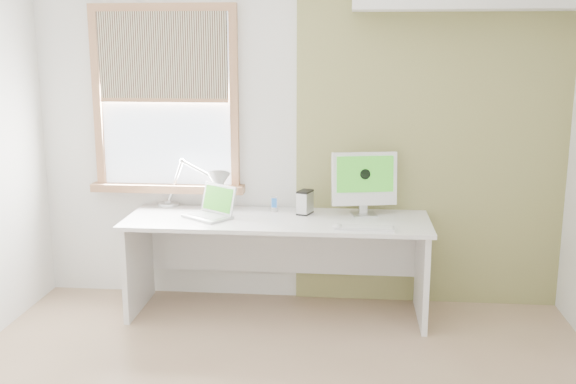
# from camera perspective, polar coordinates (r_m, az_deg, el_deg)

# --- Properties ---
(room) EXTENTS (4.04, 3.54, 2.64)m
(room) POSITION_cam_1_polar(r_m,az_deg,el_deg) (3.37, -1.69, 1.19)
(room) COLOR tan
(room) RESTS_ON ground
(accent_wall) EXTENTS (2.00, 0.02, 2.60)m
(accent_wall) POSITION_cam_1_polar(r_m,az_deg,el_deg) (5.09, 12.06, 4.73)
(accent_wall) COLOR #919656
(accent_wall) RESTS_ON room
(window) EXTENTS (1.20, 0.14, 1.42)m
(window) POSITION_cam_1_polar(r_m,az_deg,el_deg) (5.20, -10.43, 7.66)
(window) COLOR #AD7751
(window) RESTS_ON room
(desk) EXTENTS (2.20, 0.70, 0.73)m
(desk) POSITION_cam_1_polar(r_m,az_deg,el_deg) (4.95, -0.85, -4.27)
(desk) COLOR white
(desk) RESTS_ON room
(desk_lamp) EXTENTS (0.64, 0.38, 0.38)m
(desk_lamp) POSITION_cam_1_polar(r_m,az_deg,el_deg) (5.06, -6.74, 0.62)
(desk_lamp) COLOR silver
(desk_lamp) RESTS_ON desk
(laptop) EXTENTS (0.42, 0.40, 0.23)m
(laptop) POSITION_cam_1_polar(r_m,az_deg,el_deg) (4.91, -6.49, -1.46)
(laptop) COLOR silver
(laptop) RESTS_ON desk
(phone_dock) EXTENTS (0.07, 0.07, 0.12)m
(phone_dock) POSITION_cam_1_polar(r_m,az_deg,el_deg) (5.04, -1.18, -1.30)
(phone_dock) COLOR silver
(phone_dock) RESTS_ON desk
(external_drive) EXTENTS (0.13, 0.16, 0.18)m
(external_drive) POSITION_cam_1_polar(r_m,az_deg,el_deg) (4.95, 1.45, -0.89)
(external_drive) COLOR silver
(external_drive) RESTS_ON desk
(imac) EXTENTS (0.48, 0.20, 0.47)m
(imac) POSITION_cam_1_polar(r_m,az_deg,el_deg) (4.92, 6.52, 1.02)
(imac) COLOR silver
(imac) RESTS_ON desk
(keyboard) EXTENTS (0.41, 0.13, 0.02)m
(keyboard) POSITION_cam_1_polar(r_m,az_deg,el_deg) (4.59, 6.53, -3.04)
(keyboard) COLOR white
(keyboard) RESTS_ON desk
(mouse) EXTENTS (0.08, 0.11, 0.03)m
(mouse) POSITION_cam_1_polar(r_m,az_deg,el_deg) (4.59, 4.21, -2.91)
(mouse) COLOR white
(mouse) RESTS_ON desk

